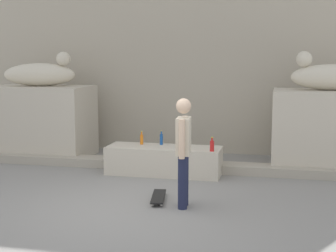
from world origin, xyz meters
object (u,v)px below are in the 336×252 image
at_px(statue_reclining_right, 330,76).
at_px(bottle_blue, 161,139).
at_px(skateboard, 158,197).
at_px(statue_reclining_left, 41,74).
at_px(skater, 183,148).
at_px(bottle_red, 212,146).
at_px(bottle_orange, 142,139).

bearing_deg(statue_reclining_right, bottle_blue, 17.45).
bearing_deg(skateboard, statue_reclining_left, 40.07).
xyz_separation_m(skater, bottle_red, (0.19, 1.78, -0.27)).
bearing_deg(statue_reclining_right, statue_reclining_left, 1.75).
height_order(statue_reclining_right, bottle_red, statue_reclining_right).
bearing_deg(skateboard, bottle_red, -32.60).
distance_m(statue_reclining_right, skateboard, 4.43).
bearing_deg(statue_reclining_right, bottle_red, 34.34).
xyz_separation_m(skateboard, bottle_red, (0.64, 1.53, 0.59)).
bearing_deg(statue_reclining_right, skater, 55.23).
xyz_separation_m(bottle_blue, bottle_orange, (-0.39, -0.05, -0.01)).
distance_m(bottle_blue, bottle_orange, 0.39).
relative_size(skater, bottle_blue, 5.89).
relative_size(skateboard, bottle_red, 3.08).
xyz_separation_m(skater, bottle_blue, (-0.89, 2.25, -0.26)).
height_order(skateboard, bottle_blue, bottle_blue).
distance_m(skater, bottle_red, 1.81).
bearing_deg(bottle_orange, statue_reclining_right, 14.82).
relative_size(statue_reclining_left, skateboard, 2.05).
height_order(skateboard, bottle_red, bottle_red).
xyz_separation_m(statue_reclining_right, bottle_blue, (-3.23, -0.91, -1.24)).
height_order(statue_reclining_left, statue_reclining_right, same).
distance_m(statue_reclining_right, bottle_red, 2.84).
relative_size(statue_reclining_right, skater, 0.97).
relative_size(statue_reclining_left, statue_reclining_right, 1.04).
relative_size(skater, skateboard, 2.03).
bearing_deg(skateboard, bottle_blue, 2.53).
xyz_separation_m(bottle_red, bottle_blue, (-1.08, 0.47, 0.01)).
relative_size(statue_reclining_right, bottle_blue, 5.70).
bearing_deg(bottle_blue, bottle_red, -23.40).
xyz_separation_m(statue_reclining_right, bottle_red, (-2.15, -1.37, -1.25)).
xyz_separation_m(skateboard, bottle_orange, (-0.83, 1.95, 0.59)).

